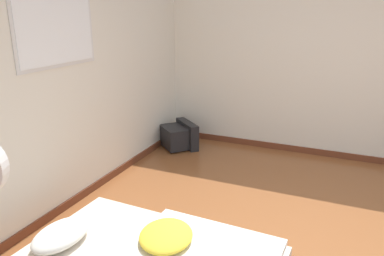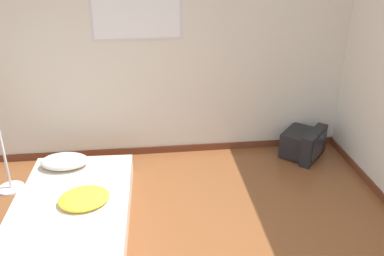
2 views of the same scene
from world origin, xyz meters
name	(u,v)px [view 1 (image 1 of 2)]	position (x,y,z in m)	size (l,w,h in m)	color
wall_back	(63,84)	(0.00, 2.48, 1.29)	(7.32, 0.08, 2.60)	silver
wall_right	(343,66)	(2.49, 0.00, 1.29)	(0.08, 7.30, 2.60)	silver
crt_tv	(179,136)	(1.94, 2.14, 0.18)	(0.66, 0.67, 0.38)	black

